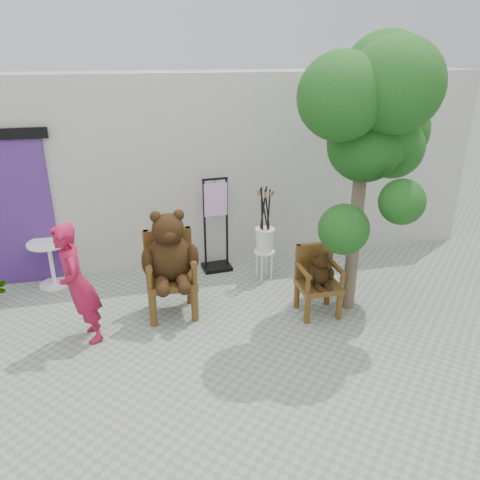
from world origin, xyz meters
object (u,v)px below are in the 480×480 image
Objects in this scene: person at (78,284)px; stool_bucket at (265,239)px; cafe_table at (51,259)px; tree at (379,117)px; chair_small at (318,275)px; chair_big at (170,258)px; display_stand at (216,235)px.

person is 1.05× the size of stool_bucket.
cafe_table is 0.20× the size of tree.
stool_bucket is at bearing 109.76° from chair_small.
stool_bucket is at bearing 26.51° from chair_big.
chair_small is at bearing -24.37° from cafe_table.
display_stand reaches higher than chair_small.
person is at bearing -161.48° from chair_big.
cafe_table is at bearing 143.96° from chair_big.
person is 0.43× the size of tree.
tree is (3.69, 0.04, 1.80)m from person.
chair_big is 0.97× the size of display_stand.
display_stand is (-1.07, 1.61, 0.04)m from chair_small.
display_stand reaches higher than chair_big.
tree is (1.75, -1.54, 1.98)m from display_stand.
chair_small is 1.22m from stool_bucket.
person is at bearing -156.80° from stool_bucket.
stool_bucket is 2.45m from tree.
person is 2.83m from stool_bucket.
stool_bucket reaches higher than cafe_table.
stool_bucket reaches higher than chair_small.
chair_big is 2.08× the size of cafe_table.
chair_big is at bearing -36.04° from cafe_table.
chair_big is at bearing 168.04° from chair_small.
chair_big is 1.56× the size of chair_small.
person is (-3.01, 0.03, 0.21)m from chair_small.
display_stand is (2.49, -0.00, 0.14)m from cafe_table.
cafe_table is 0.48× the size of stool_bucket.
cafe_table is at bearing 171.51° from stool_bucket.
stool_bucket is at bearing -8.49° from cafe_table.
chair_big is 3.12m from tree.
chair_big reaches higher than stool_bucket.
tree reaches higher than chair_big.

